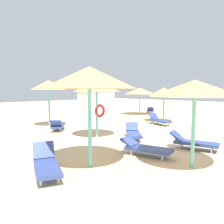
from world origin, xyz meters
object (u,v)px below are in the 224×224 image
object	(u,v)px
lounger_6	(145,148)
parasol_5	(164,92)
lounger_0	(193,142)
lounger_3	(46,164)
lounger_1	(150,110)
lounger_2	(58,125)
parasol_3	(89,78)
lounger_4	(133,133)
parasol_2	(49,85)
parasol_4	(97,88)
lounger_5	(159,120)
parasol_1	(140,91)
beach_cabana	(96,98)
parasol_0	(195,89)

from	to	relation	value
lounger_6	parasol_5	bearing A→B (deg)	26.99
lounger_0	lounger_3	size ratio (longest dim) A/B	1.02
lounger_1	lounger_2	world-z (taller)	lounger_2
parasol_3	lounger_0	bearing A→B (deg)	-18.91
parasol_5	lounger_0	xyz separation A→B (m)	(-6.19, -5.10, -2.00)
lounger_1	lounger_4	xyz separation A→B (m)	(-10.99, -6.52, 0.00)
parasol_2	parasol_4	xyz separation A→B (m)	(-0.18, -5.01, -0.21)
lounger_3	lounger_1	bearing A→B (deg)	25.01
lounger_5	lounger_3	bearing A→B (deg)	-165.19
lounger_3	lounger_5	distance (m)	10.66
parasol_1	beach_cabana	size ratio (longest dim) A/B	0.67
parasol_4	lounger_6	bearing A→B (deg)	-104.15
parasol_3	lounger_0	size ratio (longest dim) A/B	1.59
parasol_3	lounger_4	xyz separation A→B (m)	(4.11, 1.52, -2.49)
lounger_2	beach_cabana	distance (m)	16.89
parasol_0	lounger_1	bearing A→B (deg)	38.88
lounger_1	parasol_2	bearing A→B (deg)	179.49
parasol_5	beach_cabana	size ratio (longest dim) A/B	0.57
parasol_1	lounger_4	size ratio (longest dim) A/B	1.74
parasol_5	lounger_5	bearing A→B (deg)	-160.07
parasol_3	parasol_4	xyz separation A→B (m)	(3.12, 3.14, -0.25)
parasol_3	lounger_4	distance (m)	5.04
lounger_4	lounger_1	bearing A→B (deg)	30.68
parasol_2	parasol_1	bearing A→B (deg)	-0.48
lounger_6	lounger_0	bearing A→B (deg)	-23.15
parasol_0	lounger_5	size ratio (longest dim) A/B	1.40
parasol_4	beach_cabana	world-z (taller)	parasol_4
parasol_3	parasol_0	bearing A→B (deg)	-47.55
parasol_0	lounger_6	size ratio (longest dim) A/B	1.37
parasol_1	parasol_4	distance (m)	11.27
parasol_3	parasol_5	bearing A→B (deg)	19.20
lounger_6	parasol_3	bearing A→B (deg)	165.33
lounger_4	parasol_4	bearing A→B (deg)	121.59
lounger_3	lounger_6	bearing A→B (deg)	-15.21
lounger_4	parasol_0	bearing A→B (deg)	-116.41
lounger_1	beach_cabana	size ratio (longest dim) A/B	0.41
parasol_0	lounger_3	xyz separation A→B (m)	(-3.50, 2.76, -2.16)
parasol_3	lounger_1	world-z (taller)	parasol_3
parasol_2	beach_cabana	xyz separation A→B (m)	(12.27, 8.98, -1.39)
parasol_5	lounger_2	world-z (taller)	parasol_5
parasol_1	lounger_6	bearing A→B (deg)	-142.04
lounger_3	parasol_4	bearing A→B (deg)	31.82
lounger_1	lounger_2	xyz separation A→B (m)	(-12.38, -1.83, 0.00)
lounger_5	lounger_6	distance (m)	7.73
parasol_5	lounger_0	world-z (taller)	parasol_5
parasol_0	parasol_1	distance (m)	15.22
parasol_2	beach_cabana	size ratio (longest dim) A/B	0.67
lounger_1	lounger_4	distance (m)	12.78
parasol_3	parasol_4	world-z (taller)	parasol_3
lounger_2	lounger_4	bearing A→B (deg)	-73.50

